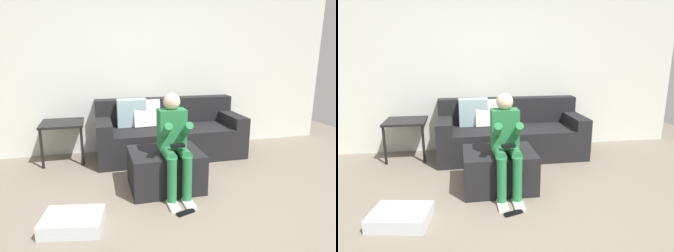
{
  "view_description": "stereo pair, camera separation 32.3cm",
  "coord_description": "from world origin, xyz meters",
  "views": [
    {
      "loc": [
        -0.81,
        -2.14,
        1.5
      ],
      "look_at": [
        0.09,
        1.41,
        0.59
      ],
      "focal_mm": 31.64,
      "sensor_mm": 36.0,
      "label": 1
    },
    {
      "loc": [
        -0.49,
        -2.21,
        1.5
      ],
      "look_at": [
        0.09,
        1.41,
        0.59
      ],
      "focal_mm": 31.64,
      "sensor_mm": 36.0,
      "label": 2
    }
  ],
  "objects": [
    {
      "name": "remote_near_ottoman",
      "position": [
        -0.02,
        0.29,
        0.01
      ],
      "size": [
        0.19,
        0.11,
        0.02
      ],
      "primitive_type": "cube",
      "rotation": [
        0.0,
        0.0,
        0.32
      ],
      "color": "black",
      "rests_on": "ground_plane"
    },
    {
      "name": "wall_back",
      "position": [
        0.0,
        2.41,
        1.25
      ],
      "size": [
        6.1,
        0.1,
        2.49
      ],
      "primitive_type": "cube",
      "color": "silver",
      "rests_on": "ground_plane"
    },
    {
      "name": "person_seated",
      "position": [
        -0.02,
        0.72,
        0.62
      ],
      "size": [
        0.29,
        0.59,
        1.09
      ],
      "color": "#26723F",
      "rests_on": "ground_plane"
    },
    {
      "name": "storage_bin",
      "position": [
        -1.05,
        0.3,
        0.06
      ],
      "size": [
        0.58,
        0.47,
        0.13
      ],
      "primitive_type": "cube",
      "rotation": [
        0.0,
        0.0,
        -0.18
      ],
      "color": "silver",
      "rests_on": "ground_plane"
    },
    {
      "name": "ottoman",
      "position": [
        -0.08,
        0.9,
        0.22
      ],
      "size": [
        0.79,
        0.64,
        0.44
      ],
      "primitive_type": "cube",
      "color": "black",
      "rests_on": "ground_plane"
    },
    {
      "name": "ground_plane",
      "position": [
        0.0,
        0.0,
        0.0
      ],
      "size": [
        7.93,
        7.93,
        0.0
      ],
      "primitive_type": "plane",
      "color": "slate"
    },
    {
      "name": "couch_sectional",
      "position": [
        0.23,
        1.99,
        0.32
      ],
      "size": [
        2.11,
        0.87,
        0.86
      ],
      "color": "black",
      "rests_on": "ground_plane"
    },
    {
      "name": "side_table",
      "position": [
        -1.26,
        2.12,
        0.49
      ],
      "size": [
        0.57,
        0.62,
        0.56
      ],
      "color": "black",
      "rests_on": "ground_plane"
    }
  ]
}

